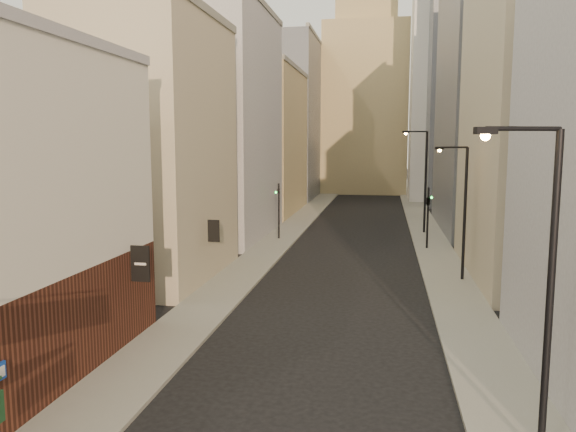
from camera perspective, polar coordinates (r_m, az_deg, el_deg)
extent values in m
cube|color=gray|center=(63.32, 1.54, -0.19)|extent=(3.00, 140.00, 0.15)
cube|color=gray|center=(62.81, 13.36, -0.46)|extent=(3.00, 140.00, 0.15)
cube|color=#95959B|center=(19.65, -24.49, 17.34)|extent=(0.60, 16.00, 0.40)
cube|color=#113CA9|center=(18.04, -27.20, -13.87)|extent=(0.08, 0.40, 0.50)
cube|color=black|center=(23.77, -14.77, -4.71)|extent=(0.80, 0.08, 1.50)
cube|color=black|center=(33.01, -7.57, -1.51)|extent=(0.70, 0.08, 1.30)
cube|color=#B9AC8E|center=(36.14, -13.92, 6.44)|extent=(8.00, 12.00, 16.00)
cube|color=#95959B|center=(51.22, -6.72, 9.08)|extent=(8.00, 16.00, 20.00)
cube|color=tan|center=(68.65, -2.41, 7.45)|extent=(8.00, 18.00, 17.00)
cube|color=gray|center=(88.37, 0.35, 9.73)|extent=(8.00, 20.00, 24.00)
cube|color=#B9AC8E|center=(38.35, 24.48, 9.03)|extent=(8.00, 16.00, 20.00)
cube|color=gray|center=(58.08, 19.60, 11.47)|extent=(8.00, 20.00, 26.00)
cube|color=gray|center=(88.07, 20.78, 17.79)|extent=(20.00, 22.00, 50.00)
cube|color=tan|center=(99.32, 7.89, 10.56)|extent=(14.00, 14.00, 28.00)
cube|color=tan|center=(101.69, 8.07, 20.17)|extent=(10.00, 10.00, 6.00)
cube|color=silver|center=(85.86, 15.15, 12.89)|extent=(8.00, 8.00, 34.00)
cylinder|color=black|center=(16.07, 25.05, -7.98)|extent=(0.20, 0.20, 8.85)
cylinder|color=black|center=(15.02, 22.81, 8.18)|extent=(1.91, 0.72, 0.12)
cube|color=black|center=(14.54, 19.44, 8.19)|extent=(0.58, 0.37, 0.18)
sphere|color=#FAA23E|center=(14.54, 19.42, 7.68)|extent=(0.24, 0.24, 0.24)
cylinder|color=black|center=(35.77, 17.51, 0.06)|extent=(0.18, 0.18, 8.23)
cylinder|color=black|center=(35.04, 16.48, 6.70)|extent=(1.73, 0.81, 0.11)
cube|color=black|center=(34.60, 15.15, 6.67)|extent=(0.54, 0.38, 0.16)
sphere|color=#FAA23E|center=(34.60, 15.15, 6.47)|extent=(0.22, 0.22, 0.22)
cylinder|color=black|center=(53.75, 13.80, 3.25)|extent=(0.21, 0.21, 9.52)
cylinder|color=black|center=(53.17, 12.92, 8.37)|extent=(2.01, 0.92, 0.13)
cube|color=black|center=(52.73, 11.87, 8.35)|extent=(0.63, 0.44, 0.19)
sphere|color=#FAA23E|center=(52.73, 11.87, 8.20)|extent=(0.25, 0.25, 0.25)
cylinder|color=black|center=(49.06, -0.95, 0.43)|extent=(0.16, 0.16, 5.00)
imported|color=black|center=(48.88, -0.95, 2.40)|extent=(0.52, 0.52, 1.35)
sphere|color=#19E533|center=(48.93, -1.24, 2.41)|extent=(0.16, 0.16, 0.16)
cylinder|color=black|center=(45.95, 14.00, -0.28)|extent=(0.16, 0.16, 5.00)
imported|color=black|center=(45.76, 14.07, 1.83)|extent=(0.68, 0.68, 1.25)
sphere|color=#19E533|center=(45.78, 14.38, 1.83)|extent=(0.16, 0.16, 0.16)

